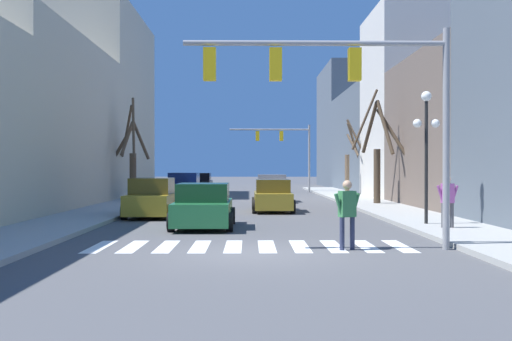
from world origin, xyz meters
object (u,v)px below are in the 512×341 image
at_px(traffic_signal_near, 345,85).
at_px(street_tree_right_mid, 378,151).
at_px(car_at_intersection, 184,188).
at_px(car_driving_toward_lane, 152,199).
at_px(street_tree_right_far, 350,160).
at_px(car_parked_right_mid, 201,183).
at_px(car_parked_right_near, 271,189).
at_px(pedestrian_crossing_street, 448,197).
at_px(street_lamp_right_corner, 426,130).
at_px(car_parked_right_far, 273,196).
at_px(street_tree_left_far, 131,156).
at_px(car_parked_left_far, 203,207).
at_px(pedestrian_near_right_corner, 347,209).
at_px(traffic_signal_far, 285,143).

distance_m(traffic_signal_near, street_tree_right_mid, 18.17).
relative_size(car_at_intersection, car_driving_toward_lane, 1.14).
bearing_deg(car_at_intersection, street_tree_right_far, -60.19).
distance_m(car_parked_right_mid, street_tree_right_mid, 22.05).
xyz_separation_m(traffic_signal_near, car_parked_right_near, (-1.10, 21.71, -3.49)).
distance_m(traffic_signal_near, pedestrian_crossing_street, 6.57).
height_order(street_lamp_right_corner, pedestrian_crossing_street, street_lamp_right_corner).
bearing_deg(street_lamp_right_corner, pedestrian_crossing_street, -78.97).
height_order(traffic_signal_near, car_parked_right_far, traffic_signal_near).
distance_m(traffic_signal_near, street_tree_right_far, 29.57).
distance_m(car_driving_toward_lane, street_tree_left_far, 11.55).
bearing_deg(street_tree_right_far, car_parked_right_far, -112.24).
relative_size(traffic_signal_near, car_parked_right_far, 1.65).
xyz_separation_m(car_parked_left_far, car_parked_right_near, (3.01, 16.01, 0.05)).
xyz_separation_m(car_driving_toward_lane, pedestrian_near_right_corner, (6.70, -10.23, 0.29)).
height_order(street_tree_right_mid, street_tree_right_far, street_tree_right_mid).
height_order(pedestrian_crossing_street, street_tree_left_far, street_tree_left_far).
relative_size(car_driving_toward_lane, car_parked_right_near, 0.89).
bearing_deg(street_lamp_right_corner, street_tree_left_far, 130.82).
distance_m(car_at_intersection, street_tree_right_mid, 12.47).
distance_m(traffic_signal_far, car_parked_right_near, 14.17).
relative_size(car_parked_right_far, pedestrian_crossing_street, 2.44).
height_order(car_parked_right_far, car_parked_right_near, car_parked_right_near).
relative_size(street_lamp_right_corner, car_parked_right_far, 1.11).
bearing_deg(traffic_signal_near, street_tree_right_mid, 75.13).
height_order(traffic_signal_far, pedestrian_near_right_corner, traffic_signal_far).
bearing_deg(car_parked_right_mid, pedestrian_near_right_corner, -169.54).
bearing_deg(pedestrian_near_right_corner, traffic_signal_near, 120.78).
bearing_deg(traffic_signal_far, car_parked_right_near, -97.02).
distance_m(pedestrian_near_right_corner, street_tree_right_mid, 18.26).
height_order(car_at_intersection, pedestrian_crossing_street, pedestrian_crossing_street).
height_order(car_parked_left_far, street_tree_left_far, street_tree_left_far).
relative_size(traffic_signal_near, street_tree_right_far, 1.24).
bearing_deg(pedestrian_crossing_street, traffic_signal_far, 94.89).
relative_size(traffic_signal_near, car_driving_toward_lane, 1.67).
xyz_separation_m(car_parked_right_far, street_tree_right_far, (6.41, 15.67, 1.95)).
height_order(traffic_signal_near, car_at_intersection, traffic_signal_near).
distance_m(traffic_signal_far, car_driving_toward_lane, 26.41).
xyz_separation_m(car_parked_left_far, car_at_intersection, (-2.49, 16.71, 0.09)).
distance_m(traffic_signal_near, car_parked_right_far, 13.95).
relative_size(car_at_intersection, pedestrian_near_right_corner, 2.62).
height_order(car_at_intersection, street_tree_right_far, street_tree_right_far).
distance_m(traffic_signal_near, street_tree_left_far, 23.31).
relative_size(pedestrian_near_right_corner, street_tree_left_far, 0.29).
relative_size(car_parked_right_far, car_parked_right_near, 0.90).
bearing_deg(car_parked_left_far, pedestrian_crossing_street, 79.18).
bearing_deg(street_tree_right_mid, car_at_intersection, 156.53).
distance_m(street_lamp_right_corner, car_parked_left_far, 8.33).
bearing_deg(car_parked_right_near, street_lamp_right_corner, -163.23).
height_order(car_at_intersection, car_parked_right_near, car_at_intersection).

